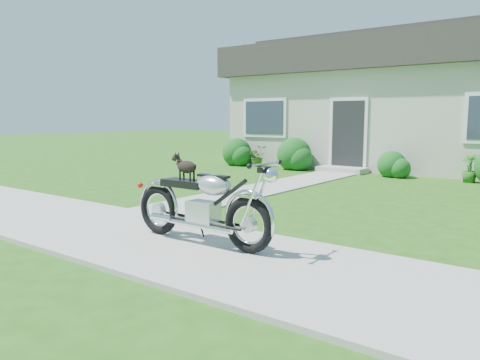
# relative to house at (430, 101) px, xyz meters

# --- Properties ---
(ground) EXTENTS (80.00, 80.00, 0.00)m
(ground) POSITION_rel_house_xyz_m (0.00, -11.99, -2.16)
(ground) COLOR #235114
(ground) RESTS_ON ground
(sidewalk) EXTENTS (24.00, 2.20, 0.04)m
(sidewalk) POSITION_rel_house_xyz_m (0.00, -11.99, -2.14)
(sidewalk) COLOR #9E9B93
(sidewalk) RESTS_ON ground
(walkway) EXTENTS (1.20, 8.00, 0.03)m
(walkway) POSITION_rel_house_xyz_m (-1.50, -6.99, -2.14)
(walkway) COLOR #9E9B93
(walkway) RESTS_ON ground
(house) EXTENTS (12.60, 7.03, 4.50)m
(house) POSITION_rel_house_xyz_m (0.00, 0.00, 0.00)
(house) COLOR beige
(house) RESTS_ON ground
(shrub_row) EXTENTS (11.31, 1.08, 1.08)m
(shrub_row) POSITION_rel_house_xyz_m (-0.01, -3.49, -1.72)
(shrub_row) COLOR #155018
(shrub_row) RESTS_ON ground
(potted_plant_left) EXTENTS (0.81, 0.82, 0.69)m
(potted_plant_left) POSITION_rel_house_xyz_m (-4.48, -3.44, -1.81)
(potted_plant_left) COLOR #315F19
(potted_plant_left) RESTS_ON ground
(potted_plant_right) EXTENTS (0.43, 0.43, 0.70)m
(potted_plant_right) POSITION_rel_house_xyz_m (1.95, -3.44, -1.81)
(potted_plant_right) COLOR #22641B
(potted_plant_right) RESTS_ON ground
(motorcycle_with_dog) EXTENTS (2.22, 0.60, 1.10)m
(motorcycle_with_dog) POSITION_rel_house_xyz_m (0.52, -11.83, -1.62)
(motorcycle_with_dog) COLOR black
(motorcycle_with_dog) RESTS_ON sidewalk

